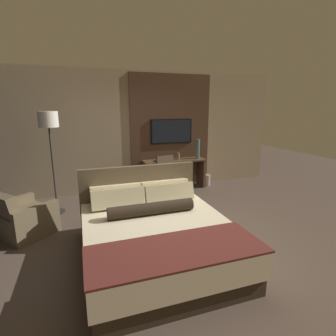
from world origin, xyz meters
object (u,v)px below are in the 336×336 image
Objects in this scene: desk at (174,169)px; vase_short at (178,156)px; tv at (171,131)px; book at (159,161)px; bed at (156,234)px; desk_chair at (167,172)px; armchair_by_window at (23,219)px; waste_bin at (206,180)px; vase_tall at (198,149)px; floor_lamp at (49,128)px.

desk is 9.30× the size of vase_short.
tv reaches higher than book.
bed is at bearing -116.60° from vase_short.
desk_chair is at bearing -78.64° from book.
tv is 1.00× the size of armchair_by_window.
tv is at bearing 50.97° from desk_chair.
waste_bin is at bearing -109.73° from armchair_by_window.
bed is 2.39× the size of desk_chair.
waste_bin is at bearing 6.50° from desk_chair.
desk_chair is 0.86× the size of armchair_by_window.
tv is 2.20× the size of vase_tall.
desk_chair is (-0.32, -0.46, 0.06)m from desk.
armchair_by_window is at bearing -159.90° from waste_bin.
vase_short is 1.01m from waste_bin.
armchair_by_window is at bearing -151.41° from tv.
desk is at bearing 10.91° from book.
vase_tall is (0.61, -0.04, 0.48)m from desk.
tv reaches higher than desk.
vase_short is (-0.50, 0.05, -0.16)m from vase_tall.
desk is at bearing -90.00° from tv.
bed is 2.06× the size of tv.
book is at bearing -169.09° from desk.
vase_short is 0.64× the size of book.
bed is 3.41m from vase_tall.
floor_lamp is 3.99× the size of vase_tall.
desk is at bearing 42.59° from desk_chair.
book is at bearing -147.08° from tv.
desk_chair reaches higher than armchair_by_window.
floor_lamp is at bearing -160.90° from tv.
desk_chair is at bearing -116.75° from tv.
desk is 0.48m from book.
desk is at bearing 176.06° from vase_tall.
bed reaches higher than book.
armchair_by_window is at bearing 144.38° from bed.
bed is 1.13× the size of floor_lamp.
desk is 5.97× the size of book.
desk is at bearing -178.04° from vase_short.
floor_lamp reaches higher than desk.
desk is 2.98m from floor_lamp.
bed is 2.79m from floor_lamp.
vase_tall is (1.90, 2.76, 0.64)m from bed.
tv is 4.12× the size of book.
desk is at bearing 176.40° from waste_bin.
armchair_by_window is 3.09m from book.
waste_bin is at bearing 51.89° from bed.
desk is 0.78m from vase_tall.
waste_bin is at bearing -3.60° from desk.
waste_bin is at bearing -4.47° from vase_short.
desk is 1.69× the size of desk_chair.
floor_lamp reaches higher than waste_bin.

